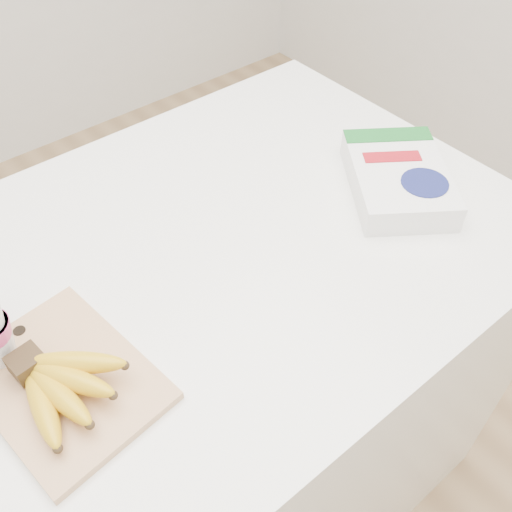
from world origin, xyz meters
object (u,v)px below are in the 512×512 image
Objects in this scene: table at (204,399)px; cutting_board at (64,381)px; bananas at (59,384)px; cereal_box at (398,178)px.

table is 0.59m from cutting_board.
cereal_box is at bearing 0.98° from bananas.
cutting_board is (-0.29, -0.10, 0.51)m from table.
bananas reaches higher than cereal_box.
bananas is at bearing -120.11° from cutting_board.
bananas reaches higher than table.
table is 4.46× the size of cutting_board.
cereal_box reaches higher than table.
bananas is 0.54× the size of cereal_box.
cutting_board reaches higher than table.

